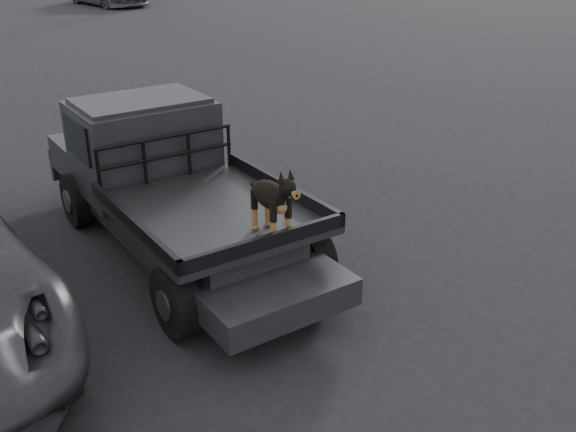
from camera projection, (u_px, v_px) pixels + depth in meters
ground at (193, 305)px, 7.12m from camera, size 120.00×120.00×0.00m
flatbed_ute at (178, 217)px, 8.16m from camera, size 2.00×5.40×0.92m
ute_cab at (143, 131)px, 8.50m from camera, size 1.72×1.30×0.88m
headache_rack at (167, 158)px, 8.00m from camera, size 1.80×0.08×0.55m
dog at (271, 201)px, 6.54m from camera, size 0.32×0.60×0.74m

